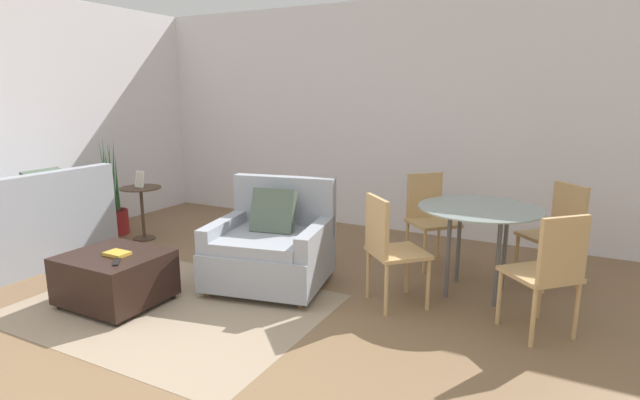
{
  "coord_description": "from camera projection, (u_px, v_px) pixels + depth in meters",
  "views": [
    {
      "loc": [
        2.2,
        -1.79,
        1.69
      ],
      "look_at": [
        0.19,
        2.06,
        0.75
      ],
      "focal_mm": 28.0,
      "sensor_mm": 36.0,
      "label": 1
    }
  ],
  "objects": [
    {
      "name": "armchair",
      "position": [
        272.0,
        247.0,
        4.43
      ],
      "size": [
        1.14,
        1.08,
        0.93
      ],
      "color": "#999EA8",
      "rests_on": "ground_plane"
    },
    {
      "name": "wall_back",
      "position": [
        380.0,
        118.0,
        6.09
      ],
      "size": [
        12.0,
        0.06,
        2.75
      ],
      "color": "white",
      "rests_on": "ground_plane"
    },
    {
      "name": "picture_frame",
      "position": [
        140.0,
        179.0,
        5.71
      ],
      "size": [
        0.13,
        0.07,
        0.19
      ],
      "color": "silver",
      "rests_on": "side_table"
    },
    {
      "name": "dining_chair_far_right",
      "position": [
        558.0,
        227.0,
        4.43
      ],
      "size": [
        0.59,
        0.59,
        0.9
      ],
      "color": "tan",
      "rests_on": "ground_plane"
    },
    {
      "name": "dining_table",
      "position": [
        479.0,
        218.0,
        4.15
      ],
      "size": [
        1.01,
        1.01,
        0.76
      ],
      "color": "#8C9E99",
      "rests_on": "ground_plane"
    },
    {
      "name": "area_rug",
      "position": [
        172.0,
        307.0,
        4.01
      ],
      "size": [
        2.37,
        1.76,
        0.01
      ],
      "color": "gray",
      "rests_on": "ground_plane"
    },
    {
      "name": "dining_chair_far_left",
      "position": [
        429.0,
        213.0,
        4.96
      ],
      "size": [
        0.59,
        0.59,
        0.9
      ],
      "color": "tan",
      "rests_on": "ground_plane"
    },
    {
      "name": "tv_remote_primary",
      "position": [
        117.0,
        262.0,
        3.8
      ],
      "size": [
        0.14,
        0.15,
        0.01
      ],
      "color": "black",
      "rests_on": "ottoman"
    },
    {
      "name": "side_table",
      "position": [
        142.0,
        203.0,
        5.77
      ],
      "size": [
        0.46,
        0.46,
        0.62
      ],
      "color": "#4C3828",
      "rests_on": "ground_plane"
    },
    {
      "name": "ottoman",
      "position": [
        115.0,
        276.0,
        4.04
      ],
      "size": [
        0.76,
        0.67,
        0.42
      ],
      "color": "black",
      "rests_on": "ground_plane"
    },
    {
      "name": "dining_chair_near_left",
      "position": [
        388.0,
        244.0,
        3.94
      ],
      "size": [
        0.59,
        0.59,
        0.9
      ],
      "color": "tan",
      "rests_on": "ground_plane"
    },
    {
      "name": "book_stack",
      "position": [
        117.0,
        254.0,
        3.97
      ],
      "size": [
        0.19,
        0.14,
        0.03
      ],
      "color": "gold",
      "rests_on": "ottoman"
    },
    {
      "name": "wall_left",
      "position": [
        16.0,
        122.0,
        5.37
      ],
      "size": [
        0.06,
        12.0,
        2.75
      ],
      "color": "white",
      "rests_on": "ground_plane"
    },
    {
      "name": "dining_chair_near_right",
      "position": [
        550.0,
        267.0,
        3.41
      ],
      "size": [
        0.59,
        0.59,
        0.9
      ],
      "color": "tan",
      "rests_on": "ground_plane"
    },
    {
      "name": "ground_plane",
      "position": [
        128.0,
        389.0,
        2.91
      ],
      "size": [
        20.0,
        20.0,
        0.0
      ],
      "primitive_type": "plane",
      "color": "brown"
    },
    {
      "name": "potted_plant",
      "position": [
        112.0,
        211.0,
        6.03
      ],
      "size": [
        0.36,
        0.36,
        1.19
      ],
      "color": "maroon",
      "rests_on": "ground_plane"
    }
  ]
}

